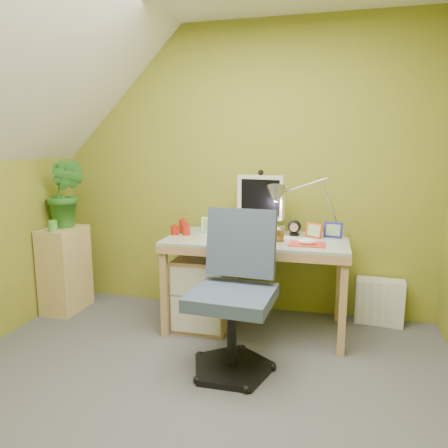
% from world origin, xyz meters
% --- Properties ---
extents(floor, '(3.20, 3.20, 0.01)m').
position_xyz_m(floor, '(0.00, 0.00, -0.01)').
color(floor, '#515156').
rests_on(floor, ground).
extents(wall_back, '(3.20, 0.01, 2.40)m').
position_xyz_m(wall_back, '(0.00, 1.60, 1.20)').
color(wall_back, olive).
rests_on(wall_back, floor).
extents(desk, '(1.35, 0.68, 0.72)m').
position_xyz_m(desk, '(0.21, 1.18, 0.36)').
color(desk, tan).
rests_on(desk, floor).
extents(monitor, '(0.40, 0.29, 0.49)m').
position_xyz_m(monitor, '(0.21, 1.36, 0.96)').
color(monitor, silver).
rests_on(monitor, desk).
extents(speaker_left, '(0.11, 0.11, 0.12)m').
position_xyz_m(speaker_left, '(-0.06, 1.34, 0.78)').
color(speaker_left, black).
rests_on(speaker_left, desk).
extents(speaker_right, '(0.12, 0.12, 0.12)m').
position_xyz_m(speaker_right, '(0.48, 1.34, 0.78)').
color(speaker_right, black).
rests_on(speaker_right, desk).
extents(keyboard, '(0.45, 0.16, 0.02)m').
position_xyz_m(keyboard, '(0.13, 1.04, 0.73)').
color(keyboard, white).
rests_on(keyboard, desk).
extents(mousepad, '(0.25, 0.18, 0.01)m').
position_xyz_m(mousepad, '(0.59, 1.04, 0.72)').
color(mousepad, red).
rests_on(mousepad, desk).
extents(mouse, '(0.13, 0.09, 0.04)m').
position_xyz_m(mouse, '(0.59, 1.04, 0.74)').
color(mouse, silver).
rests_on(mouse, mousepad).
extents(amber_tumbler, '(0.07, 0.07, 0.09)m').
position_xyz_m(amber_tumbler, '(0.39, 1.10, 0.76)').
color(amber_tumbler, brown).
rests_on(amber_tumbler, desk).
extents(candle_cluster, '(0.17, 0.16, 0.11)m').
position_xyz_m(candle_cluster, '(-0.39, 1.19, 0.78)').
color(candle_cluster, '#AC210E').
rests_on(candle_cluster, desk).
extents(photo_frame_red, '(0.12, 0.08, 0.11)m').
position_xyz_m(photo_frame_red, '(0.63, 1.30, 0.78)').
color(photo_frame_red, red).
rests_on(photo_frame_red, desk).
extents(photo_frame_blue, '(0.13, 0.05, 0.11)m').
position_xyz_m(photo_frame_blue, '(0.77, 1.34, 0.78)').
color(photo_frame_blue, '#1D169C').
rests_on(photo_frame_blue, desk).
extents(photo_frame_green, '(0.14, 0.03, 0.12)m').
position_xyz_m(photo_frame_green, '(-0.19, 1.32, 0.78)').
color(photo_frame_green, '#B8E29B').
rests_on(photo_frame_green, desk).
extents(desk_lamp, '(0.64, 0.37, 0.65)m').
position_xyz_m(desk_lamp, '(0.66, 1.36, 1.04)').
color(desk_lamp, silver).
rests_on(desk_lamp, desk).
extents(side_ledge, '(0.27, 0.41, 0.72)m').
position_xyz_m(side_ledge, '(-1.45, 1.18, 0.36)').
color(side_ledge, tan).
rests_on(side_ledge, floor).
extents(potted_plant, '(0.35, 0.30, 0.58)m').
position_xyz_m(potted_plant, '(-1.43, 1.23, 1.01)').
color(potted_plant, '#2F7627').
rests_on(potted_plant, side_ledge).
extents(green_cup, '(0.08, 0.08, 0.09)m').
position_xyz_m(green_cup, '(-1.43, 1.03, 0.77)').
color(green_cup, '#55A444').
rests_on(green_cup, side_ledge).
extents(task_chair, '(0.60, 0.60, 1.01)m').
position_xyz_m(task_chair, '(0.17, 0.51, 0.51)').
color(task_chair, '#3C4A63').
rests_on(task_chair, floor).
extents(radiator, '(0.38, 0.19, 0.36)m').
position_xyz_m(radiator, '(1.16, 1.50, 0.18)').
color(radiator, silver).
rests_on(radiator, floor).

